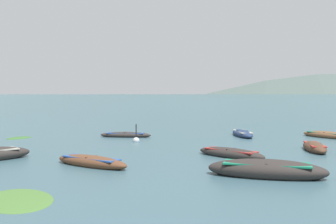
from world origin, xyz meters
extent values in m
plane|color=#385660|center=(0.00, 1500.00, 0.00)|extent=(6000.00, 6000.00, 0.00)
cone|color=#56665B|center=(-502.35, 1902.16, 105.11)|extent=(609.43, 609.43, 210.22)
cone|color=#4C5B56|center=(74.96, 1819.81, 165.47)|extent=(1088.11, 1088.11, 330.94)
cone|color=#4C5B56|center=(560.88, 1574.97, 184.38)|extent=(1426.10, 1426.10, 368.75)
ellipsoid|color=brown|center=(-1.63, 10.04, 0.15)|extent=(3.32, 2.82, 0.51)
cube|color=#28519E|center=(-1.63, 10.04, 0.31)|extent=(2.39, 2.03, 0.05)
cube|color=brown|center=(-1.63, 10.04, 0.36)|extent=(0.43, 0.52, 0.04)
ellipsoid|color=navy|center=(6.82, 19.97, 0.15)|extent=(1.01, 3.48, 0.51)
cube|color=#B7B2A3|center=(6.82, 19.97, 0.31)|extent=(0.73, 2.51, 0.05)
cube|color=navy|center=(6.82, 19.97, 0.36)|extent=(0.67, 0.08, 0.04)
ellipsoid|color=#2D2826|center=(-0.76, 19.97, 0.12)|extent=(3.38, 1.39, 0.41)
cube|color=#28519E|center=(-0.76, 19.97, 0.25)|extent=(2.43, 1.00, 0.05)
cube|color=#2D2826|center=(-0.76, 19.97, 0.30)|extent=(0.18, 0.57, 0.04)
ellipsoid|color=#2D2826|center=(4.50, 7.69, 0.22)|extent=(4.15, 2.52, 0.74)
cube|color=#197A56|center=(4.50, 7.69, 0.44)|extent=(2.99, 1.82, 0.05)
cube|color=#2D2826|center=(4.50, 7.69, 0.49)|extent=(0.37, 0.85, 0.04)
ellipsoid|color=#2D2826|center=(4.21, 11.79, 0.15)|extent=(2.96, 3.13, 0.50)
cube|color=#B22D28|center=(4.21, 11.79, 0.30)|extent=(2.13, 2.25, 0.05)
cube|color=#2D2826|center=(4.21, 11.79, 0.35)|extent=(0.52, 0.48, 0.04)
ellipsoid|color=brown|center=(11.95, 18.85, 0.15)|extent=(2.59, 3.51, 0.49)
cube|color=#197A56|center=(11.95, 18.85, 0.30)|extent=(1.86, 2.53, 0.05)
cube|color=brown|center=(11.95, 18.85, 0.35)|extent=(0.64, 0.41, 0.04)
ellipsoid|color=#4C3323|center=(8.69, 13.37, 0.16)|extent=(1.48, 3.13, 0.54)
cube|color=#B22D28|center=(8.69, 13.37, 0.32)|extent=(1.06, 2.25, 0.05)
cube|color=#4C3323|center=(8.69, 13.37, 0.37)|extent=(0.61, 0.20, 0.04)
sphere|color=silver|center=(-0.03, 17.41, 0.08)|extent=(0.38, 0.38, 0.38)
cylinder|color=black|center=(-0.03, 17.41, 0.55)|extent=(0.06, 0.06, 0.95)
ellipsoid|color=#38662D|center=(-7.35, 19.76, 0.00)|extent=(1.85, 2.09, 0.14)
ellipsoid|color=#477033|center=(-2.91, 5.25, 0.00)|extent=(2.74, 3.09, 0.14)
camera|label=1|loc=(0.38, -5.10, 2.80)|focal=41.96mm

